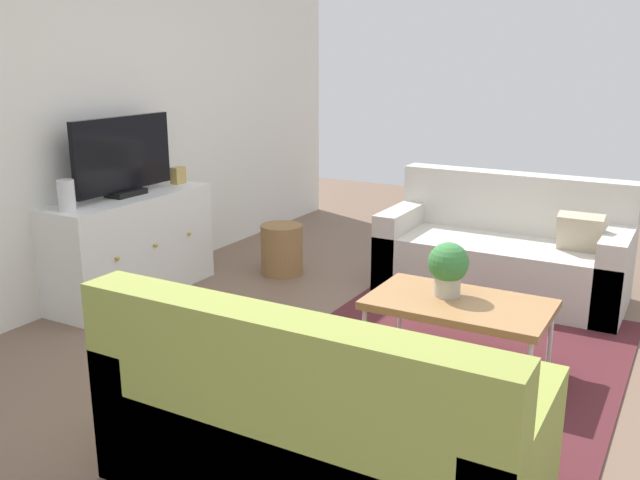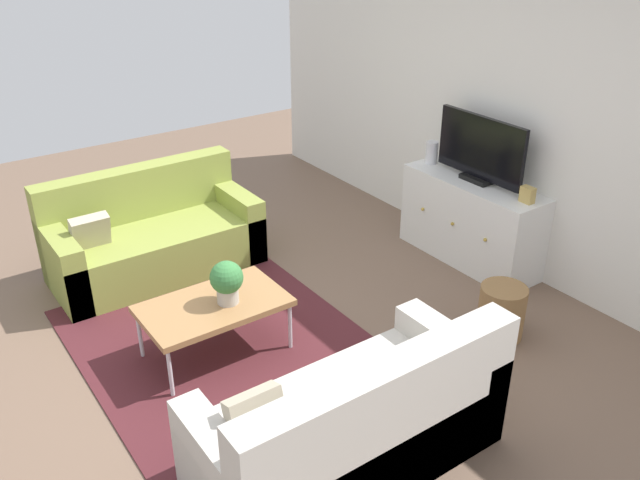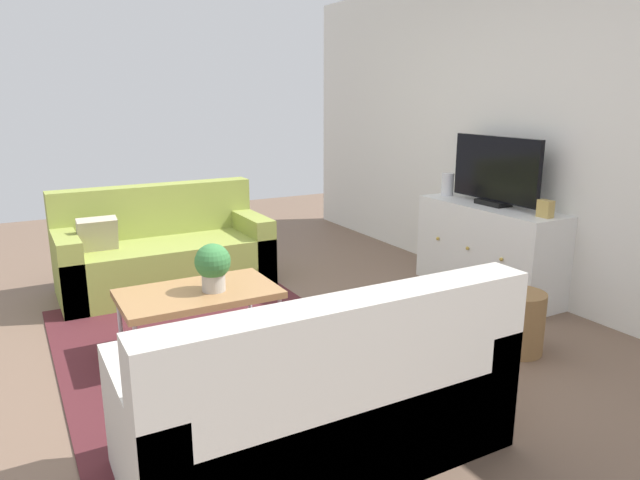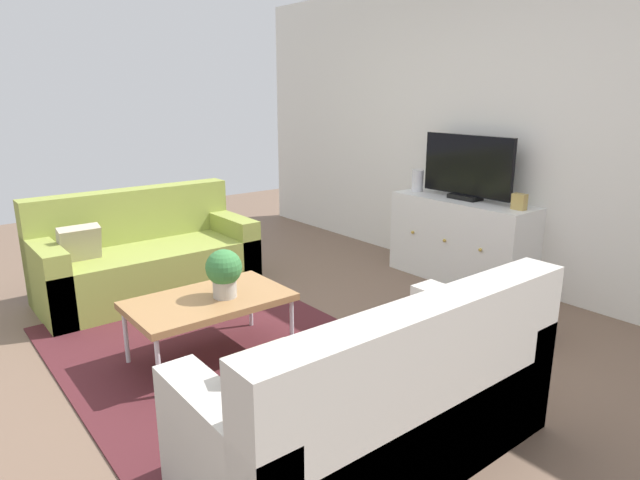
{
  "view_description": "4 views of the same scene",
  "coord_description": "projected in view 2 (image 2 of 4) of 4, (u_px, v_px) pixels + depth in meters",
  "views": [
    {
      "loc": [
        -3.53,
        -1.32,
        1.76
      ],
      "look_at": [
        0.0,
        0.67,
        0.65
      ],
      "focal_mm": 38.78,
      "sensor_mm": 36.0,
      "label": 1
    },
    {
      "loc": [
        3.59,
        -1.86,
        2.88
      ],
      "look_at": [
        0.0,
        0.67,
        0.65
      ],
      "focal_mm": 37.4,
      "sensor_mm": 36.0,
      "label": 2
    },
    {
      "loc": [
        3.45,
        -1.24,
        1.65
      ],
      "look_at": [
        0.0,
        0.67,
        0.65
      ],
      "focal_mm": 32.37,
      "sensor_mm": 36.0,
      "label": 3
    },
    {
      "loc": [
        2.96,
        -1.68,
        1.68
      ],
      "look_at": [
        0.0,
        0.67,
        0.65
      ],
      "focal_mm": 30.62,
      "sensor_mm": 36.0,
      "label": 4
    }
  ],
  "objects": [
    {
      "name": "potted_plant",
      "position": [
        227.0,
        281.0,
        4.52
      ],
      "size": [
        0.23,
        0.23,
        0.31
      ],
      "color": "#B7B2A8",
      "rests_on": "coffee_table"
    },
    {
      "name": "glass_vase",
      "position": [
        432.0,
        153.0,
        6.03
      ],
      "size": [
        0.11,
        0.11,
        0.2
      ],
      "primitive_type": "cylinder",
      "color": "silver",
      "rests_on": "tv_console"
    },
    {
      "name": "wicker_basket",
      "position": [
        501.0,
        312.0,
        4.87
      ],
      "size": [
        0.34,
        0.34,
        0.41
      ],
      "primitive_type": "cylinder",
      "color": "olive",
      "rests_on": "ground_plane"
    },
    {
      "name": "tv_console",
      "position": [
        471.0,
        221.0,
        5.85
      ],
      "size": [
        1.33,
        0.47,
        0.75
      ],
      "color": "white",
      "rests_on": "ground_plane"
    },
    {
      "name": "flat_screen_tv",
      "position": [
        480.0,
        150.0,
        5.57
      ],
      "size": [
        0.9,
        0.16,
        0.56
      ],
      "color": "black",
      "rests_on": "tv_console"
    },
    {
      "name": "couch_right_side",
      "position": [
        355.0,
        431.0,
        3.65
      ],
      "size": [
        0.8,
        1.73,
        0.87
      ],
      "color": "beige",
      "rests_on": "ground_plane"
    },
    {
      "name": "wall_back",
      "position": [
        503.0,
        107.0,
        5.58
      ],
      "size": [
        6.4,
        0.12,
        2.7
      ],
      "primitive_type": "cube",
      "color": "silver",
      "rests_on": "ground_plane"
    },
    {
      "name": "mantel_clock",
      "position": [
        527.0,
        195.0,
        5.26
      ],
      "size": [
        0.11,
        0.07,
        0.13
      ],
      "primitive_type": "cube",
      "color": "tan",
      "rests_on": "tv_console"
    },
    {
      "name": "coffee_table",
      "position": [
        214.0,
        307.0,
        4.6
      ],
      "size": [
        0.6,
        0.99,
        0.42
      ],
      "color": "#A37547",
      "rests_on": "ground_plane"
    },
    {
      "name": "area_rug",
      "position": [
        227.0,
        349.0,
        4.8
      ],
      "size": [
        2.5,
        1.9,
        0.01
      ],
      "primitive_type": "cube",
      "color": "#4C1E23",
      "rests_on": "ground_plane"
    },
    {
      "name": "couch_left_side",
      "position": [
        151.0,
        238.0,
        5.74
      ],
      "size": [
        0.8,
        1.73,
        0.87
      ],
      "color": "olive",
      "rests_on": "ground_plane"
    },
    {
      "name": "ground_plane",
      "position": [
        246.0,
        342.0,
        4.88
      ],
      "size": [
        10.0,
        10.0,
        0.0
      ],
      "primitive_type": "plane",
      "color": "brown"
    }
  ]
}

